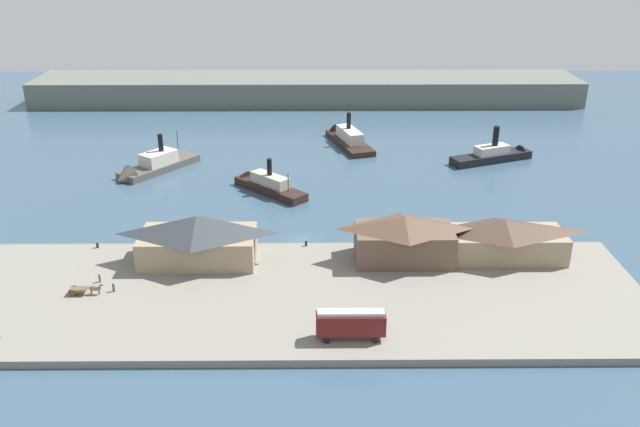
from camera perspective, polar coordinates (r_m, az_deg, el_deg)
ground_plane at (r=127.87m, az=-1.56°, el=-2.25°), size 320.00×320.00×0.00m
quay_promenade at (r=108.11m, az=-1.77°, el=-6.97°), size 110.00×36.00×1.20m
seawall_edge at (r=124.41m, az=-1.59°, el=-2.75°), size 110.00×0.80×1.00m
ferry_shed_central_terminal at (r=117.65m, az=-10.27°, el=-2.06°), size 19.98×10.60×8.37m
ferry_shed_east_terminal at (r=117.18m, az=7.09°, el=-2.07°), size 17.01×9.68×8.00m
ferry_shed_west_terminal at (r=121.57m, az=15.19°, el=-2.06°), size 21.36×8.99×6.94m
street_tram at (r=95.52m, az=2.61°, el=-9.17°), size 9.72×2.52×4.49m
horse_cart at (r=113.16m, az=-19.20°, el=-6.03°), size 5.50×1.51×1.87m
pedestrian_near_cart at (r=112.71m, az=-16.99°, el=-5.96°), size 0.39×0.39×1.58m
pedestrian_near_east_shed at (r=116.22m, az=-18.06°, el=-5.19°), size 0.39×0.39×1.57m
mooring_post_west at (r=128.43m, az=-18.24°, el=-2.56°), size 0.44×0.44×0.90m
mooring_post_center_east at (r=122.69m, az=-1.18°, el=-2.54°), size 0.44×0.44×0.90m
ferry_approaching_east at (r=166.94m, az=-14.08°, el=3.82°), size 18.56×22.08×10.71m
ferry_moored_east at (r=151.55m, az=-4.70°, el=2.48°), size 18.14×17.95×8.98m
ferry_approaching_west at (r=185.87m, az=2.19°, el=6.45°), size 12.95×25.29×10.96m
ferry_outer_harbor at (r=176.70m, az=14.80°, el=4.83°), size 23.62×13.24×10.16m
far_headland at (r=231.14m, az=-1.11°, el=10.46°), size 180.00×24.00×8.00m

